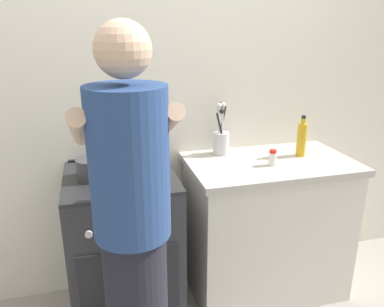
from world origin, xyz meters
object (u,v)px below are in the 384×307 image
pot (92,168)px  oil_bottle (302,139)px  spice_bottle (273,158)px  person (134,241)px  stove_range (124,247)px  mixing_bowl (144,163)px  utensil_crock (221,138)px

pot → oil_bottle: (1.26, 0.05, 0.05)m
spice_bottle → person: person is taller
stove_range → mixing_bowl: mixing_bowl is taller
spice_bottle → oil_bottle: bearing=24.4°
utensil_crock → spice_bottle: (0.22, -0.27, -0.06)m
utensil_crock → oil_bottle: utensil_crock is taller
stove_range → spice_bottle: 1.01m
stove_range → mixing_bowl: (0.14, 0.03, 0.50)m
oil_bottle → person: 1.31m
mixing_bowl → utensil_crock: size_ratio=0.77×
stove_range → spice_bottle: spice_bottle is taller
pot → utensil_crock: utensil_crock is taller
utensil_crock → stove_range: bearing=-162.6°
stove_range → spice_bottle: bearing=-4.5°
stove_range → spice_bottle: size_ratio=9.58×
stove_range → person: (0.00, -0.62, 0.41)m
stove_range → utensil_crock: utensil_crock is taller
stove_range → person: bearing=-89.9°
pot → utensil_crock: size_ratio=0.71×
pot → spice_bottle: 1.02m
person → spice_bottle: bearing=32.1°
oil_bottle → pot: bearing=-177.9°
mixing_bowl → utensil_crock: bearing=19.0°
pot → person: size_ratio=0.14×
mixing_bowl → person: (-0.14, -0.64, -0.09)m
mixing_bowl → utensil_crock: (0.51, 0.18, 0.05)m
utensil_crock → mixing_bowl: bearing=-161.0°
mixing_bowl → spice_bottle: (0.73, -0.10, -0.01)m
stove_range → pot: pot is taller
stove_range → pot: size_ratio=3.80×
pot → person: person is taller
mixing_bowl → oil_bottle: size_ratio=1.00×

